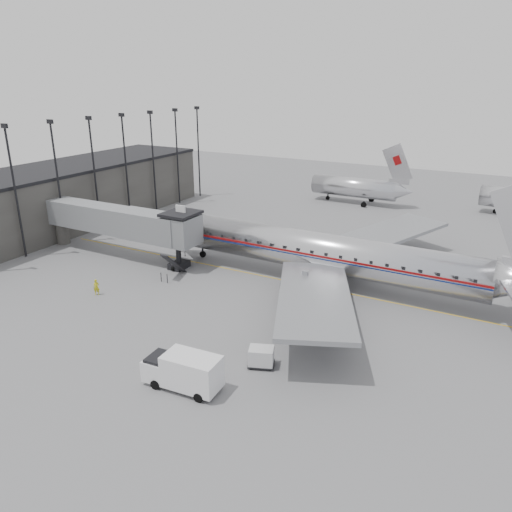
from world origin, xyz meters
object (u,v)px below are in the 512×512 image
Objects in this scene: airliner at (330,254)px; service_van at (183,370)px; baggage_cart_white at (261,357)px; baggage_cart_navy at (295,298)px; ramp_worker at (96,287)px.

airliner reaches higher than service_van.
baggage_cart_navy is at bearing 80.00° from baggage_cart_white.
airliner is at bearing 1.98° from ramp_worker.
airliner is 17.27m from baggage_cart_white.
baggage_cart_navy is at bearing -95.93° from airliner.
ramp_worker is (-18.80, -13.55, -2.41)m from airliner.
baggage_cart_white is 1.42× the size of ramp_worker.
ramp_worker is (-20.00, 3.51, 0.01)m from baggage_cart_white.
service_van is 2.47× the size of baggage_cart_white.
baggage_cart_white is (2.00, -10.30, -0.05)m from baggage_cart_navy.
airliner is at bearing 65.54° from baggage_cart_navy.
baggage_cart_navy is 10.50m from baggage_cart_white.
service_van reaches higher than baggage_cart_white.
airliner is 17.82× the size of baggage_cart_white.
airliner reaches higher than ramp_worker.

